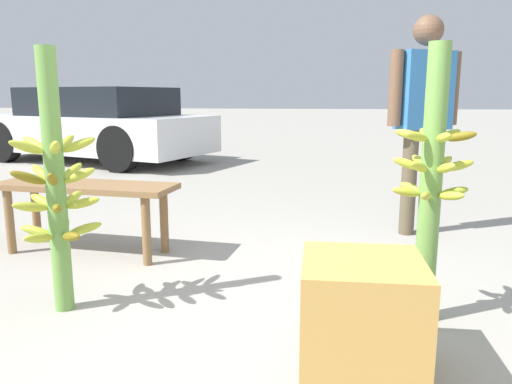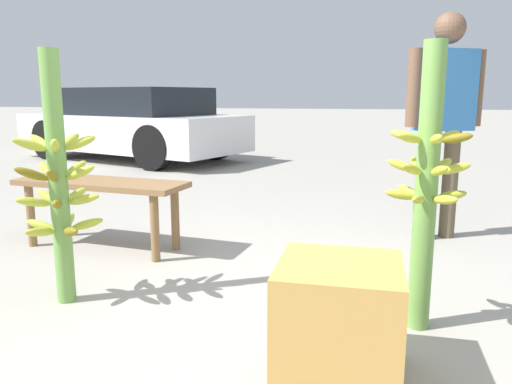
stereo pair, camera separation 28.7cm
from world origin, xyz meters
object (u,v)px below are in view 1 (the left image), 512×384
at_px(banana_stalk_center, 431,182).
at_px(produce_crate, 361,317).
at_px(market_bench, 85,195).
at_px(parked_car, 94,125).
at_px(banana_stalk_left, 56,186).
at_px(vendor_person, 424,106).

distance_m(banana_stalk_center, produce_crate, 0.80).
distance_m(banana_stalk_center, market_bench, 2.35).
xyz_separation_m(banana_stalk_center, parked_car, (-4.34, 5.69, -0.09)).
bearing_deg(produce_crate, banana_stalk_center, 56.61).
xyz_separation_m(banana_stalk_left, banana_stalk_center, (1.87, 0.10, 0.04)).
relative_size(vendor_person, parked_car, 0.39).
relative_size(market_bench, produce_crate, 2.78).
bearing_deg(market_bench, produce_crate, -30.35).
bearing_deg(banana_stalk_left, vendor_person, 39.62).
xyz_separation_m(banana_stalk_left, parked_car, (-2.47, 5.79, -0.05)).
bearing_deg(vendor_person, parked_car, 112.42).
relative_size(banana_stalk_left, produce_crate, 2.83).
bearing_deg(vendor_person, market_bench, 172.36).
bearing_deg(produce_crate, market_bench, 143.01).
bearing_deg(produce_crate, parked_car, 122.62).
xyz_separation_m(market_bench, parked_car, (-2.17, 4.86, 0.19)).
bearing_deg(produce_crate, vendor_person, 74.05).
bearing_deg(banana_stalk_center, parked_car, 127.36).
xyz_separation_m(vendor_person, parked_car, (-4.62, 4.02, -0.42)).
height_order(banana_stalk_left, vendor_person, vendor_person).
relative_size(vendor_person, market_bench, 1.30).
bearing_deg(banana_stalk_center, banana_stalk_left, -176.79).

